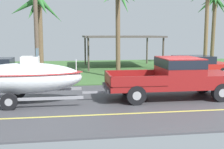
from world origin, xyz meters
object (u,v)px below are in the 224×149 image
palm_tree_near_left (214,10)px  palm_tree_far_left (39,16)px  pickup_truck_towing (178,76)px  palm_tree_near_right (117,4)px  parked_sedan_far (195,66)px  utility_pole (36,14)px  palm_tree_far_right (206,3)px  boat_on_trailer (24,78)px  carport_awning (121,37)px

palm_tree_near_left → palm_tree_far_left: size_ratio=1.27×
pickup_truck_towing → palm_tree_near_right: bearing=107.4°
palm_tree_near_left → palm_tree_near_right: (-10.68, -8.12, -0.35)m
parked_sedan_far → utility_pole: 10.92m
pickup_truck_towing → palm_tree_near_left: size_ratio=0.89×
palm_tree_near_left → utility_pole: bearing=-149.1°
palm_tree_far_right → boat_on_trailer: bearing=-139.4°
palm_tree_far_left → utility_pole: bearing=-96.3°
boat_on_trailer → palm_tree_near_left: (15.51, 13.91, 3.96)m
palm_tree_near_right → boat_on_trailer: bearing=-129.8°
carport_awning → utility_pole: bearing=-131.3°
parked_sedan_far → carport_awning: bearing=128.0°
pickup_truck_towing → carport_awning: (-0.53, 11.55, 1.53)m
carport_awning → palm_tree_far_left: bearing=-134.1°
palm_tree_far_left → parked_sedan_far: bearing=4.8°
pickup_truck_towing → palm_tree_far_right: size_ratio=0.82×
palm_tree_near_left → utility_pole: 18.09m
palm_tree_far_right → parked_sedan_far: bearing=-121.1°
boat_on_trailer → palm_tree_far_left: palm_tree_far_left is taller
boat_on_trailer → utility_pole: size_ratio=0.77×
boat_on_trailer → palm_tree_far_right: bearing=40.6°
pickup_truck_towing → palm_tree_near_left: 16.97m
pickup_truck_towing → boat_on_trailer: 6.64m
carport_awning → palm_tree_near_right: (-1.29, -5.77, 2.13)m
pickup_truck_towing → boat_on_trailer: (-6.64, 0.00, 0.05)m
palm_tree_far_right → carport_awning: bearing=-178.9°
boat_on_trailer → palm_tree_near_left: palm_tree_near_left is taller
palm_tree_far_right → utility_pole: (-13.61, -7.07, -1.51)m
palm_tree_near_left → utility_pole: utility_pole is taller
palm_tree_far_right → palm_tree_near_right: bearing=-146.1°
boat_on_trailer → utility_pole: utility_pole is taller
palm_tree_near_left → palm_tree_far_right: bearing=-130.4°
palm_tree_near_left → palm_tree_far_left: (-15.41, -8.56, -1.12)m
palm_tree_near_left → palm_tree_far_left: bearing=-150.9°
parked_sedan_far → palm_tree_near_right: (-5.48, -0.41, 4.02)m
utility_pole → palm_tree_near_left: bearing=30.9°
parked_sedan_far → palm_tree_near_right: size_ratio=0.75×
boat_on_trailer → carport_awning: (6.12, 11.55, 1.49)m
palm_tree_near_left → boat_on_trailer: bearing=-138.1°
parked_sedan_far → pickup_truck_towing: bearing=-120.6°
boat_on_trailer → palm_tree_far_right: size_ratio=0.82×
palm_tree_far_right → utility_pole: 15.41m
parked_sedan_far → palm_tree_far_right: palm_tree_far_right is taller
palm_tree_near_right → palm_tree_far_right: palm_tree_far_right is taller
palm_tree_near_left → palm_tree_near_right: bearing=-142.8°
parked_sedan_far → carport_awning: carport_awning is taller
pickup_truck_towing → palm_tree_far_right: palm_tree_far_right is taller
carport_awning → parked_sedan_far: bearing=-52.0°
parked_sedan_far → palm_tree_near_right: bearing=-175.7°
palm_tree_near_right → palm_tree_far_left: bearing=-174.7°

